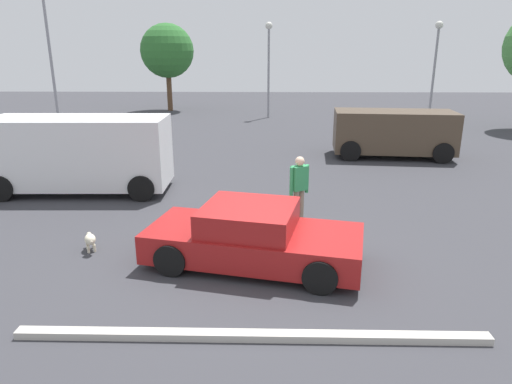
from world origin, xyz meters
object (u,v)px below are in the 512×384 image
at_px(light_post_near, 436,54).
at_px(pedestrian, 299,184).
at_px(sedan_foreground, 253,237).
at_px(light_post_mid, 269,53).
at_px(suv_dark, 394,132).
at_px(dog, 90,240).
at_px(van_white, 80,152).
at_px(light_post_far, 48,33).

bearing_deg(light_post_near, pedestrian, -118.05).
distance_m(sedan_foreground, light_post_mid, 21.44).
bearing_deg(suv_dark, light_post_near, 68.78).
relative_size(dog, van_white, 0.10).
height_order(van_white, light_post_near, light_post_near).
bearing_deg(light_post_mid, light_post_near, -10.97).
xyz_separation_m(van_white, light_post_far, (-4.89, 9.52, 3.74)).
xyz_separation_m(van_white, light_post_mid, (5.76, 16.31, 2.79)).
bearing_deg(light_post_mid, pedestrian, -87.95).
distance_m(dog, suv_dark, 12.95).
height_order(sedan_foreground, pedestrian, pedestrian).
bearing_deg(van_white, suv_dark, -156.32).
bearing_deg(sedan_foreground, van_white, 150.37).
height_order(dog, suv_dark, suv_dark).
distance_m(light_post_near, light_post_mid, 9.88).
xyz_separation_m(dog, light_post_far, (-6.74, 13.86, 4.70)).
bearing_deg(dog, light_post_far, 179.68).
bearing_deg(light_post_near, van_white, -136.98).
distance_m(van_white, light_post_near, 21.33).
distance_m(van_white, light_post_far, 11.34).
xyz_separation_m(dog, light_post_near, (13.62, 18.77, 3.71)).
height_order(dog, light_post_mid, light_post_mid).
bearing_deg(suv_dark, light_post_far, 169.26).
height_order(sedan_foreground, light_post_mid, light_post_mid).
distance_m(sedan_foreground, suv_dark, 11.26).
bearing_deg(light_post_mid, suv_dark, -66.12).
bearing_deg(light_post_far, pedestrian, -46.73).
height_order(suv_dark, light_post_near, light_post_near).
bearing_deg(van_white, sedan_foreground, 136.53).
relative_size(sedan_foreground, dog, 8.35).
height_order(dog, van_white, van_white).
height_order(sedan_foreground, suv_dark, suv_dark).
xyz_separation_m(pedestrian, light_post_far, (-11.33, 12.03, 3.95)).
height_order(pedestrian, light_post_far, light_post_far).
bearing_deg(sedan_foreground, dog, -175.69).
xyz_separation_m(dog, suv_dark, (8.92, 9.36, 0.76)).
distance_m(pedestrian, light_post_near, 19.42).
height_order(van_white, light_post_mid, light_post_mid).
relative_size(light_post_near, light_post_far, 0.77).
xyz_separation_m(suv_dark, light_post_far, (-15.65, 4.51, 3.94)).
height_order(van_white, light_post_far, light_post_far).
relative_size(sedan_foreground, light_post_near, 0.79).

